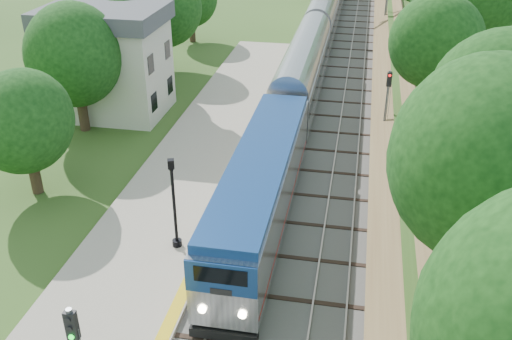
% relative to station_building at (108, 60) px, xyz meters
% --- Properties ---
extents(trackbed, '(9.50, 170.00, 0.28)m').
position_rel_station_building_xyz_m(trackbed, '(16.00, 30.00, -4.02)').
color(trackbed, '#4C4944').
rests_on(trackbed, ground).
extents(platform, '(6.40, 68.00, 0.38)m').
position_rel_station_building_xyz_m(platform, '(8.80, -14.00, -3.90)').
color(platform, '#A59985').
rests_on(platform, ground).
extents(yellow_stripe, '(0.55, 68.00, 0.01)m').
position_rel_station_building_xyz_m(yellow_stripe, '(11.65, -14.00, -3.70)').
color(yellow_stripe, gold).
rests_on(yellow_stripe, platform).
extents(embankment, '(10.64, 170.00, 11.70)m').
position_rel_station_building_xyz_m(embankment, '(24.35, 30.00, -2.14)').
color(embankment, brown).
rests_on(embankment, ground).
extents(station_building, '(8.60, 6.60, 8.00)m').
position_rel_station_building_xyz_m(station_building, '(0.00, 0.00, 0.00)').
color(station_building, beige).
rests_on(station_building, ground).
extents(trees_behind_platform, '(7.82, 53.32, 7.21)m').
position_rel_station_building_xyz_m(trees_behind_platform, '(2.83, -9.33, 0.44)').
color(trees_behind_platform, '#332316').
rests_on(trees_behind_platform, ground).
extents(train, '(2.82, 93.97, 4.14)m').
position_rel_station_building_xyz_m(train, '(14.00, 23.98, -1.94)').
color(train, black).
rests_on(train, trackbed).
extents(lamppost_far, '(0.47, 0.47, 4.74)m').
position_rel_station_building_xyz_m(lamppost_far, '(10.33, -16.42, -1.59)').
color(lamppost_far, black).
rests_on(lamppost_far, platform).
extents(signal_farside, '(0.31, 0.24, 5.62)m').
position_rel_station_building_xyz_m(signal_farside, '(20.20, -3.69, -0.53)').
color(signal_farside, slate).
rests_on(signal_farside, ground).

